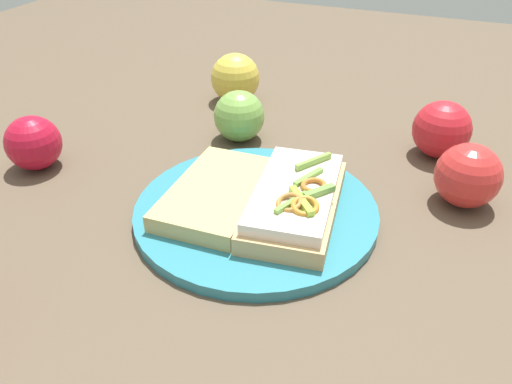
{
  "coord_description": "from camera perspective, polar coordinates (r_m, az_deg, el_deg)",
  "views": [
    {
      "loc": [
        -0.45,
        -0.19,
        0.36
      ],
      "look_at": [
        0.0,
        0.0,
        0.03
      ],
      "focal_mm": 35.81,
      "sensor_mm": 36.0,
      "label": 1
    }
  ],
  "objects": [
    {
      "name": "apple_5",
      "position": [
        0.75,
        20.03,
        6.58
      ],
      "size": [
        0.08,
        0.08,
        0.08
      ],
      "primitive_type": "sphere",
      "rotation": [
        0.0,
        0.0,
        4.7
      ],
      "color": "red",
      "rests_on": "ground_plane"
    },
    {
      "name": "sandwich",
      "position": [
        0.58,
        4.41,
        -0.86
      ],
      "size": [
        0.19,
        0.12,
        0.05
      ],
      "rotation": [
        0.0,
        0.0,
        3.27
      ],
      "color": "tan",
      "rests_on": "plate"
    },
    {
      "name": "apple_4",
      "position": [
        0.74,
        -23.61,
        5.04
      ],
      "size": [
        0.1,
        0.1,
        0.07
      ],
      "primitive_type": "sphere",
      "rotation": [
        0.0,
        0.0,
        4.2
      ],
      "color": "#B5122B",
      "rests_on": "ground_plane"
    },
    {
      "name": "apple_1",
      "position": [
        0.88,
        -2.33,
        12.6
      ],
      "size": [
        0.12,
        0.12,
        0.08
      ],
      "primitive_type": "sphere",
      "rotation": [
        0.0,
        0.0,
        3.8
      ],
      "color": "gold",
      "rests_on": "ground_plane"
    },
    {
      "name": "apple_0",
      "position": [
        0.65,
        22.59,
        1.71
      ],
      "size": [
        0.09,
        0.09,
        0.08
      ],
      "primitive_type": "sphere",
      "rotation": [
        0.0,
        0.0,
        4.6
      ],
      "color": "red",
      "rests_on": "ground_plane"
    },
    {
      "name": "ground_plane",
      "position": [
        0.6,
        0.0,
        -2.61
      ],
      "size": [
        2.0,
        2.0,
        0.0
      ],
      "primitive_type": "plane",
      "color": "brown",
      "rests_on": "ground"
    },
    {
      "name": "apple_3",
      "position": [
        0.75,
        -1.9,
        8.47
      ],
      "size": [
        0.1,
        0.1,
        0.07
      ],
      "primitive_type": "sphere",
      "rotation": [
        0.0,
        0.0,
        2.51
      ],
      "color": "#78AA4A",
      "rests_on": "ground_plane"
    },
    {
      "name": "plate",
      "position": [
        0.6,
        0.0,
        -2.11
      ],
      "size": [
        0.28,
        0.28,
        0.01
      ],
      "primitive_type": "cylinder",
      "color": "teal",
      "rests_on": "ground_plane"
    },
    {
      "name": "bread_slice_side",
      "position": [
        0.6,
        -4.2,
        -0.15
      ],
      "size": [
        0.17,
        0.11,
        0.02
      ],
      "primitive_type": "cube",
      "rotation": [
        0.0,
        0.0,
        3.18
      ],
      "color": "tan",
      "rests_on": "plate"
    }
  ]
}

